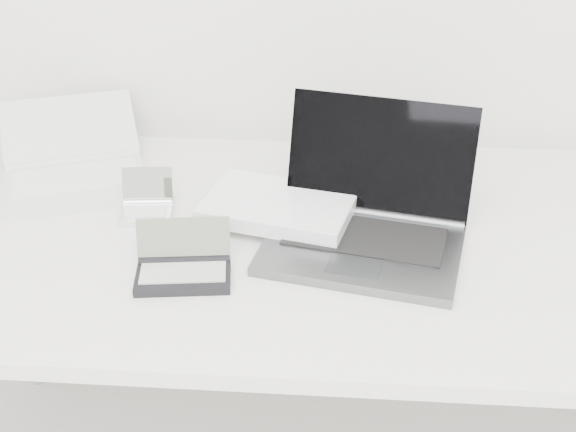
# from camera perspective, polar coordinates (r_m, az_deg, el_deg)

# --- Properties ---
(desk) EXTENTS (1.60, 0.80, 0.73)m
(desk) POSITION_cam_1_polar(r_m,az_deg,el_deg) (1.52, 1.24, -2.73)
(desk) COLOR white
(desk) RESTS_ON ground
(laptop_large) EXTENTS (0.52, 0.38, 0.23)m
(laptop_large) POSITION_cam_1_polar(r_m,az_deg,el_deg) (1.48, 3.14, 0.00)
(laptop_large) COLOR #57595C
(laptop_large) RESTS_ON desk
(netbook_open_white) EXTENTS (0.39, 0.43, 0.11)m
(netbook_open_white) POSITION_cam_1_polar(r_m,az_deg,el_deg) (1.73, -14.94, 3.28)
(netbook_open_white) COLOR silver
(netbook_open_white) RESTS_ON desk
(pda_silver) EXTENTS (0.11, 0.11, 0.08)m
(pda_silver) POSITION_cam_1_polar(r_m,az_deg,el_deg) (1.58, -10.01, 0.71)
(pda_silver) COLOR silver
(pda_silver) RESTS_ON desk
(palmtop_charcoal) EXTENTS (0.17, 0.13, 0.09)m
(palmtop_charcoal) POSITION_cam_1_polar(r_m,az_deg,el_deg) (1.38, -7.45, -3.67)
(palmtop_charcoal) COLOR black
(palmtop_charcoal) RESTS_ON desk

